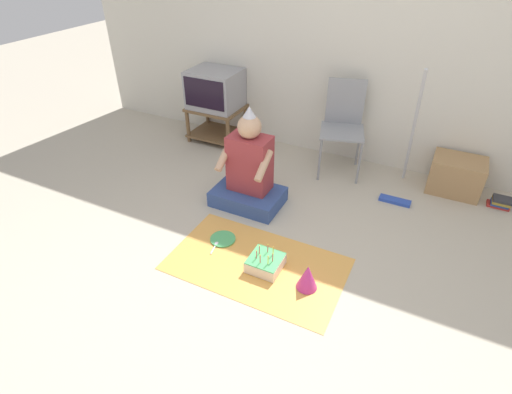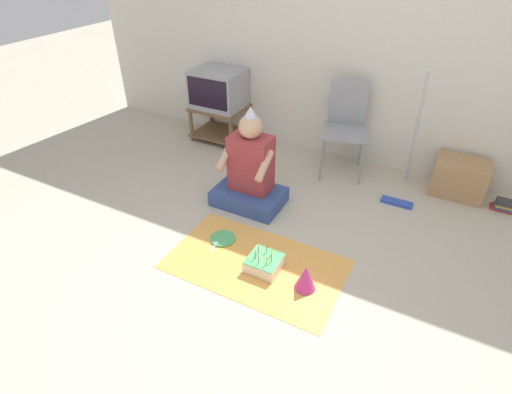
# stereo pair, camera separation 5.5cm
# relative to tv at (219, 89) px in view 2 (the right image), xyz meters

# --- Properties ---
(ground_plane) EXTENTS (16.00, 16.00, 0.00)m
(ground_plane) POSITION_rel_tv_xyz_m (1.50, -1.90, -0.61)
(ground_plane) COLOR #BCB29E
(wall_back) EXTENTS (6.40, 0.06, 2.55)m
(wall_back) POSITION_rel_tv_xyz_m (1.50, 0.27, 0.67)
(wall_back) COLOR beige
(wall_back) RESTS_ON ground_plane
(tv_stand) EXTENTS (0.60, 0.48, 0.40)m
(tv_stand) POSITION_rel_tv_xyz_m (0.00, -0.00, -0.37)
(tv_stand) COLOR brown
(tv_stand) RESTS_ON ground_plane
(tv) EXTENTS (0.55, 0.47, 0.41)m
(tv) POSITION_rel_tv_xyz_m (0.00, 0.00, 0.00)
(tv) COLOR #99999E
(tv) RESTS_ON tv_stand
(folding_chair) EXTENTS (0.51, 0.52, 0.91)m
(folding_chair) POSITION_rel_tv_xyz_m (1.48, -0.04, -0.09)
(folding_chair) COLOR gray
(folding_chair) RESTS_ON ground_plane
(cardboard_box_stack) EXTENTS (0.46, 0.35, 0.33)m
(cardboard_box_stack) POSITION_rel_tv_xyz_m (2.59, 0.03, -0.44)
(cardboard_box_stack) COLOR #A87F51
(cardboard_box_stack) RESTS_ON ground_plane
(dust_mop) EXTENTS (0.28, 0.49, 1.22)m
(dust_mop) POSITION_rel_tv_xyz_m (2.14, -0.29, -0.25)
(dust_mop) COLOR #2D4CB2
(dust_mop) RESTS_ON ground_plane
(book_pile) EXTENTS (0.19, 0.14, 0.09)m
(book_pile) POSITION_rel_tv_xyz_m (3.00, -0.07, -0.56)
(book_pile) COLOR #B72D28
(book_pile) RESTS_ON ground_plane
(person_seated) EXTENTS (0.61, 0.42, 0.92)m
(person_seated) POSITION_rel_tv_xyz_m (0.94, -1.01, -0.30)
(person_seated) COLOR #334C8C
(person_seated) RESTS_ON ground_plane
(party_cloth) EXTENTS (1.31, 0.76, 0.01)m
(party_cloth) POSITION_rel_tv_xyz_m (1.37, -1.71, -0.60)
(party_cloth) COLOR #EFA84C
(party_cloth) RESTS_ON ground_plane
(birthday_cake) EXTENTS (0.24, 0.24, 0.17)m
(birthday_cake) POSITION_rel_tv_xyz_m (1.44, -1.72, -0.55)
(birthday_cake) COLOR #F4E0C6
(birthday_cake) RESTS_ON party_cloth
(party_hat_blue) EXTENTS (0.15, 0.15, 0.20)m
(party_hat_blue) POSITION_rel_tv_xyz_m (1.78, -1.77, -0.50)
(party_hat_blue) COLOR #CC338C
(party_hat_blue) RESTS_ON party_cloth
(paper_plate) EXTENTS (0.21, 0.21, 0.01)m
(paper_plate) POSITION_rel_tv_xyz_m (1.00, -1.58, -0.60)
(paper_plate) COLOR #4CB266
(paper_plate) RESTS_ON party_cloth
(plastic_spoon_near) EXTENTS (0.05, 0.14, 0.01)m
(plastic_spoon_near) POSITION_rel_tv_xyz_m (0.98, -1.67, -0.60)
(plastic_spoon_near) COLOR white
(plastic_spoon_near) RESTS_ON party_cloth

